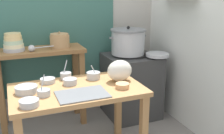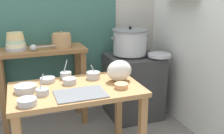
% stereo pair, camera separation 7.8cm
% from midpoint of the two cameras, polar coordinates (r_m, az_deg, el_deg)
% --- Properties ---
extents(wall_back, '(4.40, 0.12, 2.60)m').
position_cam_midpoint_polar(wall_back, '(3.21, -13.17, 12.14)').
color(wall_back, '#B2ADA3').
rests_on(wall_back, ground).
extents(wall_right, '(0.30, 3.20, 2.60)m').
position_cam_midpoint_polar(wall_right, '(2.91, 17.11, 11.41)').
color(wall_right, silver).
rests_on(wall_right, ground).
extents(prep_table, '(1.10, 0.66, 0.72)m').
position_cam_midpoint_polar(prep_table, '(2.31, -8.43, -7.02)').
color(prep_table, '#B27F4C').
rests_on(prep_table, ground).
extents(back_shelf_table, '(0.96, 0.40, 0.90)m').
position_cam_midpoint_polar(back_shelf_table, '(3.03, -15.92, -0.35)').
color(back_shelf_table, olive).
rests_on(back_shelf_table, ground).
extents(stove_block, '(0.60, 0.61, 0.78)m').
position_cam_midpoint_polar(stove_block, '(3.27, 3.41, -3.95)').
color(stove_block, '#383838').
rests_on(stove_block, ground).
extents(steamer_pot, '(0.46, 0.41, 0.33)m').
position_cam_midpoint_polar(steamer_pot, '(3.12, 2.76, 5.50)').
color(steamer_pot, '#B7BABF').
rests_on(steamer_pot, stove_block).
extents(clay_pot, '(0.21, 0.21, 0.18)m').
position_cam_midpoint_polar(clay_pot, '(2.99, -11.95, 5.58)').
color(clay_pot, tan).
rests_on(clay_pot, back_shelf_table).
extents(bowl_stack_enamel, '(0.22, 0.22, 0.19)m').
position_cam_midpoint_polar(bowl_stack_enamel, '(2.94, -21.20, 4.83)').
color(bowl_stack_enamel, '#B7BABF').
rests_on(bowl_stack_enamel, back_shelf_table).
extents(ladle, '(0.30, 0.08, 0.07)m').
position_cam_midpoint_polar(ladle, '(2.87, -17.45, 3.89)').
color(ladle, '#B7BABF').
rests_on(ladle, back_shelf_table).
extents(serving_tray, '(0.40, 0.28, 0.01)m').
position_cam_midpoint_polar(serving_tray, '(2.11, -7.50, -5.87)').
color(serving_tray, slate).
rests_on(serving_tray, prep_table).
extents(plastic_bag, '(0.23, 0.17, 0.19)m').
position_cam_midpoint_polar(plastic_bag, '(2.38, 0.73, -0.79)').
color(plastic_bag, silver).
rests_on(plastic_bag, prep_table).
extents(wide_pan, '(0.27, 0.27, 0.04)m').
position_cam_midpoint_polar(wide_pan, '(3.07, 9.05, 2.62)').
color(wide_pan, '#B7BABF').
rests_on(wide_pan, stove_block).
extents(prep_bowl_0, '(0.12, 0.12, 0.05)m').
position_cam_midpoint_polar(prep_bowl_0, '(2.34, -9.98, -3.05)').
color(prep_bowl_0, '#B7BABF').
rests_on(prep_bowl_0, prep_table).
extents(prep_bowl_1, '(0.10, 0.10, 0.17)m').
position_cam_midpoint_polar(prep_bowl_1, '(2.14, -15.53, -5.30)').
color(prep_bowl_1, '#B7BABF').
rests_on(prep_bowl_1, prep_table).
extents(prep_bowl_2, '(0.13, 0.13, 0.04)m').
position_cam_midpoint_polar(prep_bowl_2, '(2.43, -14.59, -2.80)').
color(prep_bowl_2, '#B7BABF').
rests_on(prep_bowl_2, prep_table).
extents(prep_bowl_3, '(0.14, 0.14, 0.05)m').
position_cam_midpoint_polar(prep_bowl_3, '(1.99, -18.51, -7.32)').
color(prep_bowl_3, '#B7BABF').
rests_on(prep_bowl_3, prep_table).
extents(prep_bowl_4, '(0.18, 0.18, 0.05)m').
position_cam_midpoint_polar(prep_bowl_4, '(2.25, -18.95, -4.54)').
color(prep_bowl_4, '#B7BABF').
rests_on(prep_bowl_4, prep_table).
extents(prep_bowl_5, '(0.13, 0.13, 0.14)m').
position_cam_midpoint_polar(prep_bowl_5, '(2.46, -4.94, -1.78)').
color(prep_bowl_5, '#B7BABF').
rests_on(prep_bowl_5, prep_table).
extents(prep_bowl_6, '(0.12, 0.12, 0.04)m').
position_cam_midpoint_polar(prep_bowl_6, '(2.23, 1.25, -4.01)').
color(prep_bowl_6, tan).
rests_on(prep_bowl_6, prep_table).
extents(prep_bowl_7, '(0.10, 0.10, 0.17)m').
position_cam_midpoint_polar(prep_bowl_7, '(2.48, -10.82, -1.81)').
color(prep_bowl_7, '#B7BABF').
rests_on(prep_bowl_7, prep_table).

